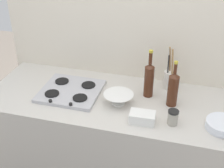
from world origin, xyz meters
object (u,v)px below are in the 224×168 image
at_px(condiment_jar_front, 173,117).
at_px(plate_stack, 223,125).
at_px(utensil_crock, 169,78).
at_px(butter_dish, 142,117).
at_px(mixing_bowl, 118,98).
at_px(wine_bottle_mid_left, 149,79).
at_px(stovetop_hob, 71,91).
at_px(wine_bottle_leftmost, 173,89).

bearing_deg(condiment_jar_front, plate_stack, 6.17).
bearing_deg(condiment_jar_front, utensil_crock, 99.54).
bearing_deg(utensil_crock, butter_dish, -104.27).
bearing_deg(butter_dish, mixing_bowl, 140.67).
height_order(wine_bottle_mid_left, mixing_bowl, wine_bottle_mid_left).
xyz_separation_m(stovetop_hob, plate_stack, (1.05, -0.14, 0.01)).
distance_m(plate_stack, mixing_bowl, 0.69).
relative_size(wine_bottle_mid_left, utensil_crock, 1.07).
xyz_separation_m(stovetop_hob, condiment_jar_front, (0.75, -0.18, 0.04)).
bearing_deg(stovetop_hob, butter_dish, -19.81).
distance_m(stovetop_hob, wine_bottle_leftmost, 0.73).
distance_m(stovetop_hob, plate_stack, 1.06).
bearing_deg(butter_dish, utensil_crock, 75.73).
height_order(plate_stack, wine_bottle_mid_left, wine_bottle_mid_left).
distance_m(stovetop_hob, utensil_crock, 0.73).
bearing_deg(wine_bottle_leftmost, stovetop_hob, -177.00).
distance_m(wine_bottle_mid_left, condiment_jar_front, 0.36).
bearing_deg(plate_stack, wine_bottle_leftmost, 151.08).
distance_m(stovetop_hob, condiment_jar_front, 0.77).
xyz_separation_m(stovetop_hob, wine_bottle_leftmost, (0.72, 0.04, 0.11)).
bearing_deg(wine_bottle_mid_left, wine_bottle_leftmost, -22.75).
bearing_deg(butter_dish, stovetop_hob, 160.19).
bearing_deg(wine_bottle_mid_left, utensil_crock, 46.61).
bearing_deg(stovetop_hob, condiment_jar_front, -13.14).
xyz_separation_m(wine_bottle_leftmost, butter_dish, (-0.16, -0.24, -0.09)).
relative_size(wine_bottle_leftmost, wine_bottle_mid_left, 0.93).
distance_m(utensil_crock, condiment_jar_front, 0.43).
height_order(stovetop_hob, butter_dish, butter_dish).
height_order(wine_bottle_leftmost, condiment_jar_front, wine_bottle_leftmost).
height_order(plate_stack, utensil_crock, utensil_crock).
bearing_deg(utensil_crock, wine_bottle_leftmost, -78.19).
bearing_deg(condiment_jar_front, butter_dish, -171.36).
xyz_separation_m(plate_stack, wine_bottle_leftmost, (-0.33, 0.18, 0.10)).
relative_size(wine_bottle_mid_left, butter_dish, 2.21).
bearing_deg(wine_bottle_leftmost, butter_dish, -123.32).
height_order(plate_stack, mixing_bowl, mixing_bowl).
distance_m(wine_bottle_leftmost, mixing_bowl, 0.37).
relative_size(stovetop_hob, wine_bottle_mid_left, 1.19).
bearing_deg(mixing_bowl, wine_bottle_leftmost, 13.02).
height_order(butter_dish, utensil_crock, utensil_crock).
xyz_separation_m(plate_stack, wine_bottle_mid_left, (-0.50, 0.25, 0.11)).
relative_size(wine_bottle_mid_left, condiment_jar_front, 3.55).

